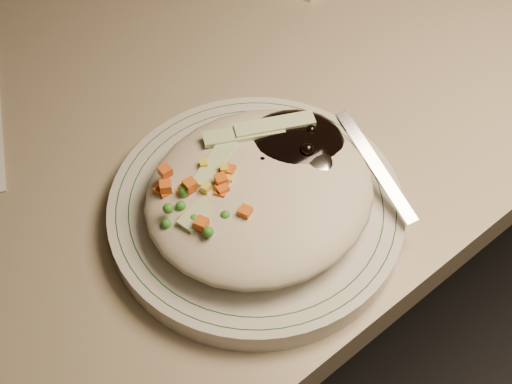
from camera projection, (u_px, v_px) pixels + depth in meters
desk at (192, 172)px, 0.90m from camera, size 1.40×0.70×0.74m
plate at (256, 211)px, 0.60m from camera, size 0.25×0.25×0.02m
plate_rim at (256, 204)px, 0.59m from camera, size 0.24×0.24×0.00m
meal at (261, 186)px, 0.58m from camera, size 0.20×0.19×0.05m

